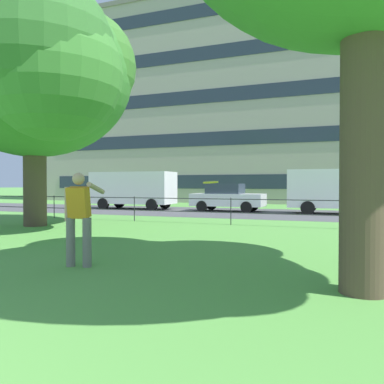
{
  "coord_description": "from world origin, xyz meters",
  "views": [
    {
      "loc": [
        3.71,
        0.11,
        1.49
      ],
      "look_at": [
        -0.01,
        9.89,
        1.29
      ],
      "focal_mm": 36.09,
      "sensor_mm": 36.0,
      "label": 1
    }
  ],
  "objects": [
    {
      "name": "person_thrower",
      "position": [
        -0.69,
        5.9,
        0.92
      ],
      "size": [
        0.51,
        0.83,
        1.7
      ],
      "color": "slate",
      "rests_on": "ground"
    },
    {
      "name": "park_fence",
      "position": [
        0.0,
        13.9,
        0.67
      ],
      "size": [
        32.42,
        0.04,
        1.0
      ],
      "color": "#232328",
      "rests_on": "ground"
    },
    {
      "name": "panel_van_center",
      "position": [
        3.82,
        20.66,
        1.27
      ],
      "size": [
        5.02,
        2.14,
        2.24
      ],
      "color": "white",
      "rests_on": "ground"
    },
    {
      "name": "street_strip",
      "position": [
        0.0,
        19.95,
        0.0
      ],
      "size": [
        80.0,
        7.27,
        0.01
      ],
      "primitive_type": "cube",
      "color": "#4C4C51",
      "rests_on": "ground"
    },
    {
      "name": "tree_small_lawn",
      "position": [
        -5.69,
        10.61,
        5.38
      ],
      "size": [
        7.72,
        7.45,
        8.37
      ],
      "color": "brown",
      "rests_on": "ground"
    },
    {
      "name": "panel_van_far_right",
      "position": [
        -7.92,
        20.68,
        1.27
      ],
      "size": [
        5.04,
        2.19,
        2.24
      ],
      "color": "white",
      "rests_on": "ground"
    },
    {
      "name": "apartment_building_background",
      "position": [
        -4.51,
        34.52,
        8.75
      ],
      "size": [
        38.64,
        10.52,
        17.48
      ],
      "color": "#ADA393",
      "rests_on": "ground"
    },
    {
      "name": "car_white_far_left",
      "position": [
        -2.06,
        20.78,
        0.78
      ],
      "size": [
        4.02,
        1.85,
        1.54
      ],
      "color": "silver",
      "rests_on": "ground"
    },
    {
      "name": "frisbee",
      "position": [
        1.64,
        6.47,
        1.53
      ],
      "size": [
        0.35,
        0.35,
        0.05
      ],
      "color": "yellow"
    }
  ]
}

